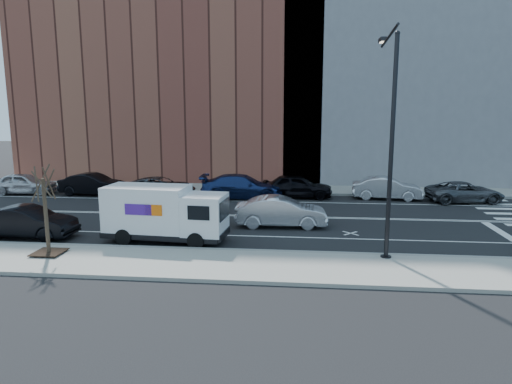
% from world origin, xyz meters
% --- Properties ---
extents(ground, '(120.00, 120.00, 0.00)m').
position_xyz_m(ground, '(0.00, 0.00, 0.00)').
color(ground, black).
rests_on(ground, ground).
extents(sidewalk_near, '(44.00, 3.60, 0.15)m').
position_xyz_m(sidewalk_near, '(0.00, -8.80, 0.07)').
color(sidewalk_near, gray).
rests_on(sidewalk_near, ground).
extents(sidewalk_far, '(44.00, 3.60, 0.15)m').
position_xyz_m(sidewalk_far, '(0.00, 8.80, 0.07)').
color(sidewalk_far, gray).
rests_on(sidewalk_far, ground).
extents(curb_near, '(44.00, 0.25, 0.17)m').
position_xyz_m(curb_near, '(0.00, -7.00, 0.08)').
color(curb_near, gray).
rests_on(curb_near, ground).
extents(curb_far, '(44.00, 0.25, 0.17)m').
position_xyz_m(curb_far, '(0.00, 7.00, 0.08)').
color(curb_far, gray).
rests_on(curb_far, ground).
extents(road_markings, '(40.00, 8.60, 0.01)m').
position_xyz_m(road_markings, '(0.00, 0.00, 0.00)').
color(road_markings, white).
rests_on(road_markings, ground).
extents(bldg_brick, '(26.00, 10.00, 22.00)m').
position_xyz_m(bldg_brick, '(-8.00, 15.60, 11.00)').
color(bldg_brick, brown).
rests_on(bldg_brick, ground).
extents(bldg_concrete, '(20.00, 10.00, 26.00)m').
position_xyz_m(bldg_concrete, '(12.00, 15.60, 13.00)').
color(bldg_concrete, slate).
rests_on(bldg_concrete, ground).
extents(streetlight, '(0.44, 4.02, 9.34)m').
position_xyz_m(streetlight, '(7.00, -6.91, 5.08)').
color(streetlight, black).
rests_on(streetlight, ground).
extents(street_tree, '(1.20, 1.20, 3.75)m').
position_xyz_m(street_tree, '(-7.00, -8.40, 1.45)').
color(street_tree, black).
rests_on(street_tree, ground).
extents(fedex_van, '(5.87, 2.42, 2.62)m').
position_xyz_m(fedex_van, '(-2.84, -5.60, 1.38)').
color(fedex_van, black).
rests_on(fedex_van, ground).
extents(far_parked_a, '(4.71, 2.23, 1.56)m').
position_xyz_m(far_parked_a, '(-16.80, 5.38, 0.78)').
color(far_parked_a, '#B8B9BD').
rests_on(far_parked_a, ground).
extents(far_parked_b, '(4.93, 2.14, 1.58)m').
position_xyz_m(far_parked_b, '(-11.52, 5.44, 0.79)').
color(far_parked_b, black).
rests_on(far_parked_b, ground).
extents(far_parked_c, '(5.00, 2.31, 1.39)m').
position_xyz_m(far_parked_c, '(-6.53, 5.42, 0.69)').
color(far_parked_c, '#4A4C51').
rests_on(far_parked_c, ground).
extents(far_parked_d, '(5.82, 2.50, 1.67)m').
position_xyz_m(far_parked_d, '(-0.61, 5.31, 0.83)').
color(far_parked_d, navy).
rests_on(far_parked_d, ground).
extents(far_parked_e, '(4.93, 2.04, 1.67)m').
position_xyz_m(far_parked_e, '(3.20, 5.90, 0.84)').
color(far_parked_e, black).
rests_on(far_parked_e, ground).
extents(far_parked_f, '(4.82, 2.01, 1.55)m').
position_xyz_m(far_parked_f, '(9.39, 6.00, 0.78)').
color(far_parked_f, silver).
rests_on(far_parked_f, ground).
extents(far_parked_g, '(5.20, 2.89, 1.38)m').
position_xyz_m(far_parked_g, '(14.40, 5.46, 0.69)').
color(far_parked_g, '#4D4F54').
rests_on(far_parked_g, ground).
extents(driving_sedan, '(4.89, 1.89, 1.59)m').
position_xyz_m(driving_sedan, '(2.45, -2.24, 0.79)').
color(driving_sedan, silver).
rests_on(driving_sedan, ground).
extents(near_parked_rear_a, '(4.67, 1.72, 1.53)m').
position_xyz_m(near_parked_rear_a, '(-9.66, -5.60, 0.76)').
color(near_parked_rear_a, black).
rests_on(near_parked_rear_a, ground).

